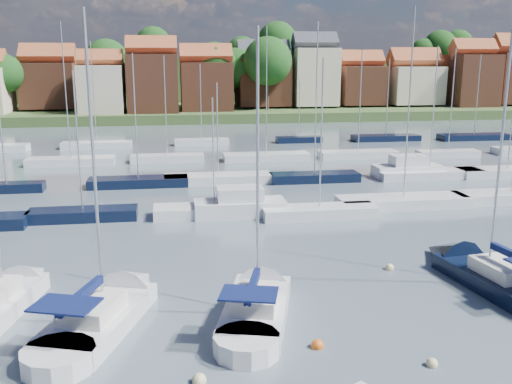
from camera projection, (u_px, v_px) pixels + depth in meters
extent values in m
plane|color=#4B5C66|center=(265.00, 166.00, 64.05)|extent=(260.00, 260.00, 0.00)
cube|color=silver|center=(99.00, 323.00, 25.62)|extent=(5.08, 7.60, 1.20)
cone|color=silver|center=(137.00, 285.00, 29.83)|extent=(3.89, 4.19, 2.93)
cylinder|color=silver|center=(59.00, 363.00, 22.26)|extent=(3.73, 3.73, 1.20)
cube|color=silver|center=(93.00, 308.00, 24.94)|extent=(2.90, 3.44, 0.70)
cylinder|color=#B2B2B7|center=(94.00, 165.00, 24.46)|extent=(0.14, 0.14, 13.02)
cylinder|color=#B2B2B7|center=(81.00, 299.00, 23.81)|extent=(1.38, 3.72, 0.10)
cube|color=#0E1746|center=(81.00, 295.00, 23.78)|extent=(1.50, 3.60, 0.35)
cube|color=#0E1746|center=(65.00, 305.00, 22.53)|extent=(2.93, 2.48, 0.08)
cube|color=silver|center=(256.00, 313.00, 26.57)|extent=(4.46, 7.17, 1.20)
cone|color=silver|center=(266.00, 280.00, 30.60)|extent=(3.54, 3.87, 2.78)
cylinder|color=silver|center=(247.00, 349.00, 23.35)|extent=(3.42, 3.42, 1.20)
cube|color=silver|center=(255.00, 298.00, 25.90)|extent=(2.62, 3.20, 0.70)
cylinder|color=#B2B2B7|center=(258.00, 169.00, 25.46)|extent=(0.14, 0.14, 12.35)
cylinder|color=#B2B2B7|center=(253.00, 289.00, 24.81)|extent=(1.09, 3.60, 0.10)
cube|color=#0E1746|center=(253.00, 286.00, 24.78)|extent=(1.23, 3.47, 0.35)
cube|color=#0E1746|center=(249.00, 294.00, 23.58)|extent=(2.72, 2.24, 0.08)
cube|color=black|center=(494.00, 282.00, 30.23)|extent=(3.90, 7.39, 1.20)
cone|color=black|center=(445.00, 256.00, 34.33)|extent=(3.39, 3.81, 2.94)
cube|color=silver|center=(502.00, 269.00, 29.55)|extent=(2.45, 3.20, 0.70)
cylinder|color=#B2B2B7|center=(501.00, 145.00, 29.02)|extent=(0.14, 0.14, 13.34)
cube|color=silver|center=(0.00, 306.00, 27.34)|extent=(3.56, 6.28, 1.20)
cone|color=silver|center=(33.00, 277.00, 30.94)|extent=(2.98, 3.30, 2.47)
sphere|color=beige|center=(199.00, 383.00, 21.35)|extent=(0.55, 0.55, 0.55)
sphere|color=#D85914|center=(317.00, 348.00, 23.94)|extent=(0.54, 0.54, 0.54)
sphere|color=beige|center=(432.00, 366.00, 22.50)|extent=(0.46, 0.46, 0.46)
sphere|color=beige|center=(389.00, 270.00, 32.77)|extent=(0.49, 0.49, 0.49)
cube|color=black|center=(83.00, 215.00, 42.74)|extent=(8.01, 2.24, 1.00)
cylinder|color=#B2B2B7|center=(78.00, 142.00, 41.46)|extent=(0.12, 0.12, 10.16)
cube|color=silver|center=(214.00, 211.00, 43.85)|extent=(9.22, 2.58, 1.00)
cylinder|color=#B2B2B7|center=(213.00, 152.00, 42.80)|extent=(0.12, 0.12, 8.18)
cube|color=silver|center=(319.00, 213.00, 43.47)|extent=(8.78, 2.46, 1.00)
cylinder|color=#B2B2B7|center=(321.00, 134.00, 42.09)|extent=(0.12, 0.12, 11.06)
cube|color=silver|center=(403.00, 202.00, 46.56)|extent=(10.79, 3.02, 1.00)
cylinder|color=#B2B2B7|center=(409.00, 105.00, 44.74)|extent=(0.12, 0.12, 14.87)
cube|color=silver|center=(511.00, 197.00, 48.33)|extent=(10.13, 2.84, 1.00)
cube|color=silver|center=(240.00, 209.00, 43.91)|extent=(7.00, 2.60, 1.40)
cube|color=silver|center=(240.00, 195.00, 43.66)|extent=(3.50, 2.20, 1.30)
cube|color=black|center=(7.00, 188.00, 51.61)|extent=(6.54, 1.83, 1.00)
cylinder|color=#B2B2B7|center=(1.00, 131.00, 50.42)|extent=(0.12, 0.12, 9.37)
cube|color=black|center=(139.00, 183.00, 53.94)|extent=(9.30, 2.60, 1.00)
cylinder|color=#B2B2B7|center=(135.00, 117.00, 52.51)|extent=(0.12, 0.12, 11.48)
cube|color=silver|center=(218.00, 179.00, 55.41)|extent=(10.40, 2.91, 1.00)
cylinder|color=#B2B2B7|center=(218.00, 129.00, 54.29)|extent=(0.12, 0.12, 8.77)
cube|color=black|center=(314.00, 178.00, 56.08)|extent=(8.80, 2.46, 1.00)
cylinder|color=#B2B2B7|center=(316.00, 99.00, 54.33)|extent=(0.12, 0.12, 14.33)
cube|color=silver|center=(429.00, 175.00, 57.71)|extent=(10.73, 3.00, 1.00)
cylinder|color=#B2B2B7|center=(434.00, 109.00, 56.20)|extent=(0.12, 0.12, 12.14)
cube|color=silver|center=(507.00, 172.00, 58.75)|extent=(10.48, 2.93, 1.00)
cube|color=silver|center=(408.00, 172.00, 58.20)|extent=(7.00, 2.60, 1.40)
cube|color=silver|center=(408.00, 161.00, 57.95)|extent=(3.50, 2.20, 1.30)
cube|color=silver|center=(71.00, 162.00, 64.85)|extent=(9.71, 2.72, 1.00)
cylinder|color=#B2B2B7|center=(66.00, 91.00, 63.03)|extent=(0.12, 0.12, 14.88)
cube|color=silver|center=(167.00, 159.00, 66.72)|extent=(8.49, 2.38, 1.00)
cylinder|color=#B2B2B7|center=(166.00, 106.00, 65.31)|extent=(0.12, 0.12, 11.31)
cube|color=silver|center=(266.00, 157.00, 67.72)|extent=(10.16, 2.85, 1.00)
cylinder|color=#B2B2B7|center=(267.00, 91.00, 65.93)|extent=(0.12, 0.12, 14.59)
cube|color=silver|center=(358.00, 155.00, 69.49)|extent=(9.53, 2.67, 1.00)
cylinder|color=#B2B2B7|center=(360.00, 101.00, 68.01)|extent=(0.12, 0.12, 11.91)
cube|color=silver|center=(448.00, 154.00, 69.76)|extent=(7.62, 2.13, 1.00)
cylinder|color=#B2B2B7|center=(452.00, 100.00, 68.25)|extent=(0.12, 0.12, 12.13)
cube|color=silver|center=(97.00, 145.00, 76.94)|extent=(9.24, 2.59, 1.00)
cylinder|color=#B2B2B7|center=(94.00, 92.00, 75.32)|extent=(0.12, 0.12, 13.17)
cube|color=silver|center=(202.00, 142.00, 79.73)|extent=(7.57, 2.12, 1.00)
cylinder|color=#B2B2B7|center=(201.00, 102.00, 78.44)|extent=(0.12, 0.12, 10.24)
cube|color=black|center=(299.00, 140.00, 81.93)|extent=(6.58, 1.84, 1.00)
cylinder|color=#B2B2B7|center=(299.00, 109.00, 80.90)|extent=(0.12, 0.12, 8.01)
cube|color=black|center=(386.00, 138.00, 83.77)|extent=(9.92, 2.78, 1.00)
cylinder|color=#B2B2B7|center=(388.00, 97.00, 82.41)|extent=(0.12, 0.12, 10.92)
cube|color=black|center=(474.00, 137.00, 84.72)|extent=(10.55, 2.95, 1.00)
cylinder|color=#B2B2B7|center=(478.00, 95.00, 83.29)|extent=(0.12, 0.12, 11.51)
cube|color=#3D5B2D|center=(213.00, 107.00, 138.08)|extent=(200.00, 70.00, 3.00)
cube|color=#3D5B2D|center=(205.00, 83.00, 161.06)|extent=(200.00, 60.00, 14.00)
cube|color=brown|center=(50.00, 85.00, 113.24)|extent=(10.37, 9.97, 8.73)
cube|color=#984D2C|center=(48.00, 56.00, 111.95)|extent=(10.57, 5.13, 5.13)
cube|color=beige|center=(102.00, 90.00, 106.49)|extent=(8.09, 8.80, 8.96)
cube|color=#984D2C|center=(100.00, 60.00, 105.23)|extent=(8.25, 4.00, 4.00)
cube|color=brown|center=(153.00, 84.00, 108.53)|extent=(9.36, 10.17, 10.97)
cube|color=#984D2C|center=(151.00, 48.00, 107.01)|extent=(9.54, 4.63, 4.63)
cube|color=brown|center=(206.00, 87.00, 111.86)|extent=(9.90, 8.56, 9.42)
cube|color=#984D2C|center=(206.00, 56.00, 110.50)|extent=(10.10, 4.90, 4.90)
cube|color=brown|center=(263.00, 82.00, 118.30)|extent=(10.59, 8.93, 9.49)
cube|color=#383A42|center=(263.00, 52.00, 116.91)|extent=(10.80, 5.24, 5.24)
cube|color=beige|center=(314.00, 77.00, 118.78)|extent=(9.01, 8.61, 11.65)
cube|color=#383A42|center=(315.00, 43.00, 117.19)|extent=(9.19, 4.46, 4.46)
cube|color=brown|center=(360.00, 85.00, 121.88)|extent=(9.10, 9.34, 8.00)
cube|color=#984D2C|center=(361.00, 61.00, 120.71)|extent=(9.28, 4.50, 4.50)
cube|color=beige|center=(413.00, 85.00, 123.22)|extent=(10.86, 9.59, 7.88)
cube|color=#984D2C|center=(414.00, 60.00, 122.02)|extent=(11.07, 5.37, 5.37)
cube|color=brown|center=(470.00, 81.00, 122.16)|extent=(9.18, 9.96, 10.97)
cube|color=#984D2C|center=(473.00, 49.00, 120.64)|extent=(9.36, 4.54, 4.54)
cylinder|color=#382619|center=(438.00, 72.00, 143.05)|extent=(0.50, 0.50, 4.47)
sphere|color=#214C17|center=(440.00, 47.00, 141.66)|extent=(8.18, 8.18, 8.18)
cylinder|color=#382619|center=(237.00, 98.00, 117.50)|extent=(0.50, 0.50, 4.46)
sphere|color=#214C17|center=(237.00, 68.00, 116.11)|extent=(8.15, 8.15, 8.15)
cylinder|color=#382619|center=(277.00, 72.00, 135.21)|extent=(0.50, 0.50, 5.15)
sphere|color=#214C17|center=(277.00, 42.00, 133.60)|extent=(9.41, 9.41, 9.41)
cylinder|color=#382619|center=(154.00, 72.00, 133.52)|extent=(0.50, 0.50, 4.56)
sphere|color=#214C17|center=(153.00, 45.00, 132.10)|extent=(8.34, 8.34, 8.34)
cylinder|color=#382619|center=(108.00, 95.00, 122.49)|extent=(0.50, 0.50, 5.15)
sphere|color=#214C17|center=(107.00, 61.00, 120.88)|extent=(9.42, 9.42, 9.42)
cylinder|color=#382619|center=(35.00, 82.00, 121.63)|extent=(0.50, 0.50, 3.42)
sphere|color=#214C17|center=(33.00, 60.00, 120.57)|extent=(6.26, 6.26, 6.26)
cylinder|color=#382619|center=(278.00, 96.00, 127.53)|extent=(0.50, 0.50, 3.77)
sphere|color=#214C17|center=(278.00, 73.00, 126.35)|extent=(6.89, 6.89, 6.89)
cylinder|color=#382619|center=(268.00, 97.00, 113.42)|extent=(0.50, 0.50, 5.21)
sphere|color=#214C17|center=(268.00, 61.00, 111.80)|extent=(9.53, 9.53, 9.53)
cylinder|color=#382619|center=(485.00, 97.00, 131.68)|extent=(0.50, 0.50, 2.97)
sphere|color=#214C17|center=(487.00, 79.00, 130.76)|extent=(5.44, 5.44, 5.44)
cylinder|color=#382619|center=(215.00, 98.00, 114.68)|extent=(0.50, 0.50, 4.84)
sphere|color=#214C17|center=(215.00, 65.00, 113.18)|extent=(8.85, 8.85, 8.85)
cylinder|color=#382619|center=(422.00, 73.00, 142.73)|extent=(0.50, 0.50, 3.72)
sphere|color=#214C17|center=(424.00, 52.00, 141.58)|extent=(6.80, 6.80, 6.80)
cylinder|color=#382619|center=(470.00, 97.00, 123.20)|extent=(0.50, 0.50, 4.05)
sphere|color=#214C17|center=(472.00, 71.00, 121.94)|extent=(7.40, 7.40, 7.40)
cylinder|color=#382619|center=(6.00, 103.00, 108.04)|extent=(0.50, 0.50, 4.00)
sphere|color=#214C17|center=(3.00, 73.00, 106.79)|extent=(7.32, 7.32, 7.32)
cylinder|color=#382619|center=(242.00, 75.00, 133.76)|extent=(0.50, 0.50, 3.93)
sphere|color=#214C17|center=(242.00, 52.00, 132.54)|extent=(7.19, 7.19, 7.19)
cylinder|color=#382619|center=(357.00, 97.00, 125.62)|extent=(0.50, 0.50, 3.82)
sphere|color=#214C17|center=(358.00, 73.00, 124.43)|extent=(6.99, 6.99, 6.99)
cylinder|color=#382619|center=(133.00, 102.00, 111.85)|extent=(0.50, 0.50, 3.48)
sphere|color=#214C17|center=(132.00, 78.00, 110.77)|extent=(6.37, 6.37, 6.37)
cylinder|color=#382619|center=(464.00, 97.00, 132.18)|extent=(0.50, 0.50, 2.99)
sphere|color=#214C17|center=(466.00, 79.00, 131.25)|extent=(5.46, 5.46, 5.46)
cylinder|color=#382619|center=(236.00, 100.00, 120.65)|extent=(0.50, 0.50, 3.25)
sphere|color=#214C17|center=(236.00, 79.00, 119.64)|extent=(5.94, 5.94, 5.94)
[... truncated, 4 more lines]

